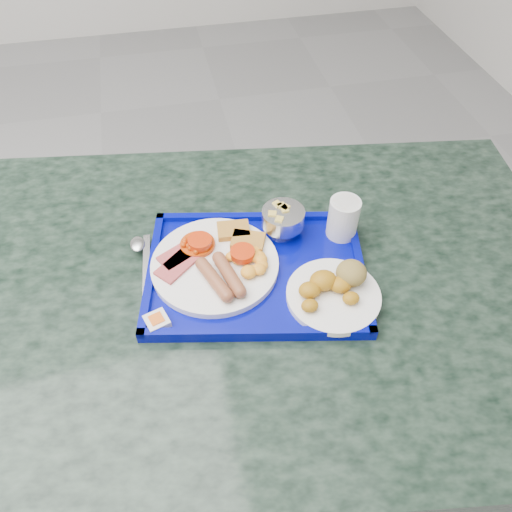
{
  "coord_description": "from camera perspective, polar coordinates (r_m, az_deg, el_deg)",
  "views": [
    {
      "loc": [
        0.98,
        -0.58,
        1.51
      ],
      "look_at": [
        1.12,
        0.02,
        0.84
      ],
      "focal_mm": 35.0,
      "sensor_mm": 36.0,
      "label": 1
    }
  ],
  "objects": [
    {
      "name": "table",
      "position": [
        1.11,
        -0.37,
        -9.41
      ],
      "size": [
        1.36,
        1.01,
        0.78
      ],
      "rotation": [
        0.0,
        0.0,
        -0.15
      ],
      "color": "gray",
      "rests_on": "floor"
    },
    {
      "name": "tray",
      "position": [
        0.95,
        0.0,
        -1.85
      ],
      "size": [
        0.46,
        0.37,
        0.02
      ],
      "rotation": [
        0.0,
        0.0,
        -0.2
      ],
      "color": "#03088D",
      "rests_on": "table"
    },
    {
      "name": "main_plate",
      "position": [
        0.94,
        -4.33,
        -0.65
      ],
      "size": [
        0.24,
        0.24,
        0.04
      ],
      "rotation": [
        0.0,
        0.0,
        0.21
      ],
      "color": "white",
      "rests_on": "tray"
    },
    {
      "name": "bread_plate",
      "position": [
        0.9,
        9.01,
        -3.7
      ],
      "size": [
        0.17,
        0.17,
        0.06
      ],
      "rotation": [
        0.0,
        0.0,
        0.18
      ],
      "color": "white",
      "rests_on": "tray"
    },
    {
      "name": "fruit_bowl",
      "position": [
        0.99,
        3.09,
        4.33
      ],
      "size": [
        0.09,
        0.09,
        0.06
      ],
      "color": "silver",
      "rests_on": "tray"
    },
    {
      "name": "juice_cup",
      "position": [
        0.99,
        9.96,
        4.42
      ],
      "size": [
        0.06,
        0.06,
        0.08
      ],
      "color": "white",
      "rests_on": "tray"
    },
    {
      "name": "spoon",
      "position": [
        0.99,
        -13.0,
        0.4
      ],
      "size": [
        0.06,
        0.17,
        0.01
      ],
      "rotation": [
        0.0,
        0.0,
        -0.23
      ],
      "color": "silver",
      "rests_on": "tray"
    },
    {
      "name": "knife",
      "position": [
        0.96,
        -12.42,
        -1.62
      ],
      "size": [
        0.03,
        0.19,
        0.0
      ],
      "primitive_type": "cube",
      "rotation": [
        0.0,
        0.0,
        -0.08
      ],
      "color": "silver",
      "rests_on": "tray"
    },
    {
      "name": "jam_packet",
      "position": [
        0.88,
        -11.26,
        -7.31
      ],
      "size": [
        0.05,
        0.05,
        0.02
      ],
      "rotation": [
        0.0,
        0.0,
        0.32
      ],
      "color": "white",
      "rests_on": "tray"
    }
  ]
}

